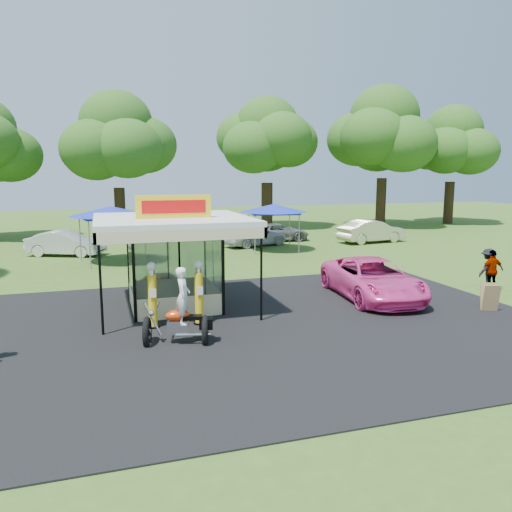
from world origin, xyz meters
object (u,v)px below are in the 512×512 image
object	(u,v)px
a_frame_sign	(490,298)
tent_east	(273,209)
gas_station_kiosk	(173,261)
gas_pump_left	(152,297)
bg_car_c	(255,235)
tent_west	(111,212)
bg_car_d	(277,232)
spectator_east_b	(492,271)
spectator_east_a	(488,268)
bg_car_a	(66,243)
kiosk_car	(166,283)
bg_car_e	(371,231)
gas_pump_right	(199,294)
motorcycle	(181,313)
pink_sedan	(372,279)

from	to	relation	value
a_frame_sign	tent_east	distance (m)	16.35
gas_station_kiosk	gas_pump_left	distance (m)	2.58
bg_car_c	tent_west	xyz separation A→B (m)	(-9.47, -3.69, 2.07)
bg_car_d	tent_west	xyz separation A→B (m)	(-11.87, -5.81, 2.20)
spectator_east_b	gas_pump_left	bearing A→B (deg)	8.05
spectator_east_a	bg_car_a	world-z (taller)	spectator_east_a
spectator_east_b	tent_east	bearing A→B (deg)	-65.18
gas_station_kiosk	kiosk_car	xyz separation A→B (m)	(-0.00, 2.21, -1.30)
bg_car_c	bg_car_d	xyz separation A→B (m)	(2.41, 2.11, -0.13)
bg_car_d	tent_east	xyz separation A→B (m)	(-1.86, -4.32, 2.06)
bg_car_e	bg_car_a	bearing A→B (deg)	80.40
gas_pump_right	bg_car_e	xyz separation A→B (m)	(15.64, 15.89, -0.21)
gas_pump_left	spectator_east_b	size ratio (longest dim) A/B	1.23
motorcycle	spectator_east_a	world-z (taller)	motorcycle
gas_station_kiosk	tent_east	size ratio (longest dim) A/B	1.26
gas_station_kiosk	tent_west	bearing A→B (deg)	100.08
gas_station_kiosk	motorcycle	distance (m)	4.12
spectator_east_a	spectator_east_b	bearing A→B (deg)	47.42
pink_sedan	tent_west	world-z (taller)	tent_west
bg_car_a	bg_car_e	bearing A→B (deg)	-67.53
spectator_east_b	bg_car_c	distance (m)	16.60
gas_pump_right	bg_car_d	distance (m)	21.04
gas_pump_right	gas_pump_left	bearing A→B (deg)	177.67
bg_car_e	spectator_east_a	bearing A→B (deg)	160.68
a_frame_sign	bg_car_d	distance (m)	20.31
kiosk_car	pink_sedan	xyz separation A→B (m)	(7.72, -3.11, 0.31)
spectator_east_b	tent_west	distance (m)	19.33
bg_car_a	motorcycle	bearing A→B (deg)	-143.50
gas_pump_left	bg_car_e	bearing A→B (deg)	42.75
motorcycle	spectator_east_a	xyz separation A→B (m)	(13.79, 3.23, -0.06)
spectator_east_a	bg_car_d	world-z (taller)	spectator_east_a
motorcycle	bg_car_d	xyz separation A→B (m)	(10.35, 20.46, -0.28)
bg_car_e	gas_pump_right	bearing A→B (deg)	126.82
kiosk_car	gas_station_kiosk	bearing A→B (deg)	-180.00
bg_car_c	gas_pump_right	bearing A→B (deg)	138.34
spectator_east_b	tent_west	xyz separation A→B (m)	(-15.09, 11.93, 1.96)
spectator_east_b	bg_car_d	distance (m)	18.02
a_frame_sign	kiosk_car	bearing A→B (deg)	172.10
spectator_east_a	gas_pump_left	bearing A→B (deg)	-12.53
bg_car_c	tent_east	size ratio (longest dim) A/B	1.06
motorcycle	gas_pump_right	bearing A→B (deg)	75.63
a_frame_sign	tent_east	bearing A→B (deg)	120.84
gas_station_kiosk	gas_pump_right	world-z (taller)	gas_station_kiosk
gas_station_kiosk	kiosk_car	size ratio (longest dim) A/B	1.92
pink_sedan	tent_east	world-z (taller)	tent_east
bg_car_d	gas_pump_right	bearing A→B (deg)	156.33
tent_west	gas_pump_left	bearing A→B (deg)	-86.04
motorcycle	bg_car_e	bearing A→B (deg)	59.53
gas_pump_left	spectator_east_b	xyz separation A→B (m)	(14.20, 0.98, -0.16)
motorcycle	gas_pump_left	bearing A→B (deg)	122.44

